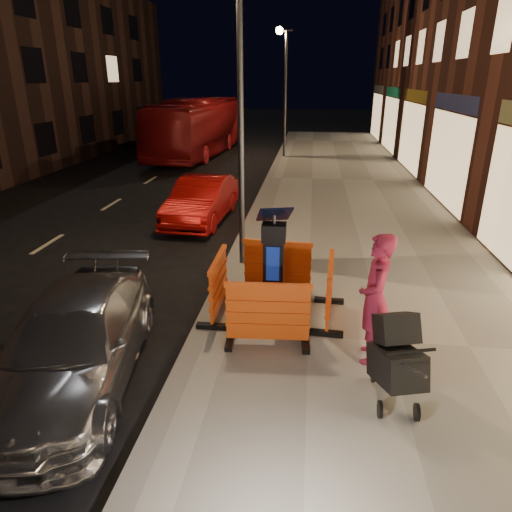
# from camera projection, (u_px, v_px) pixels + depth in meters

# --- Properties ---
(ground_plane) EXTENTS (120.00, 120.00, 0.00)m
(ground_plane) POSITION_uv_depth(u_px,v_px,m) (201.00, 338.00, 7.55)
(ground_plane) COLOR black
(ground_plane) RESTS_ON ground
(sidewalk) EXTENTS (6.00, 60.00, 0.15)m
(sidewalk) POSITION_uv_depth(u_px,v_px,m) (387.00, 345.00, 7.18)
(sidewalk) COLOR gray
(sidewalk) RESTS_ON ground
(kerb) EXTENTS (0.30, 60.00, 0.15)m
(kerb) POSITION_uv_depth(u_px,v_px,m) (201.00, 334.00, 7.52)
(kerb) COLOR slate
(kerb) RESTS_ON ground
(parking_kiosk) EXTENTS (0.60, 0.60, 1.85)m
(parking_kiosk) POSITION_uv_depth(u_px,v_px,m) (273.00, 266.00, 7.63)
(parking_kiosk) COLOR black
(parking_kiosk) RESTS_ON sidewalk
(barrier_front) EXTENTS (1.36, 0.62, 1.03)m
(barrier_front) POSITION_uv_depth(u_px,v_px,m) (268.00, 314.00, 6.90)
(barrier_front) COLOR #E54E11
(barrier_front) RESTS_ON sidewalk
(barrier_back) EXTENTS (1.37, 0.65, 1.03)m
(barrier_back) POSITION_uv_depth(u_px,v_px,m) (277.00, 267.00, 8.66)
(barrier_back) COLOR #E54E11
(barrier_back) RESTS_ON sidewalk
(barrier_kerbside) EXTENTS (0.55, 1.33, 1.03)m
(barrier_kerbside) POSITION_uv_depth(u_px,v_px,m) (218.00, 285.00, 7.89)
(barrier_kerbside) COLOR #E54E11
(barrier_kerbside) RESTS_ON sidewalk
(barrier_bldgside) EXTENTS (0.63, 1.36, 1.03)m
(barrier_bldgside) POSITION_uv_depth(u_px,v_px,m) (329.00, 291.00, 7.67)
(barrier_bldgside) COLOR #E54E11
(barrier_bldgside) RESTS_ON sidewalk
(car_silver) EXTENTS (2.34, 4.41, 1.22)m
(car_silver) POSITION_uv_depth(u_px,v_px,m) (80.00, 378.00, 6.52)
(car_silver) COLOR #A6A6AB
(car_silver) RESTS_ON ground
(car_red) EXTENTS (1.60, 4.01, 1.30)m
(car_red) POSITION_uv_depth(u_px,v_px,m) (203.00, 221.00, 13.70)
(car_red) COLOR #980B0C
(car_red) RESTS_ON ground
(bus_doubledecker) EXTENTS (3.19, 10.93, 3.01)m
(bus_doubledecker) POSITION_uv_depth(u_px,v_px,m) (200.00, 155.00, 25.53)
(bus_doubledecker) COLOR maroon
(bus_doubledecker) RESTS_ON ground
(man) EXTENTS (0.52, 0.74, 1.93)m
(man) POSITION_uv_depth(u_px,v_px,m) (375.00, 299.00, 6.40)
(man) COLOR maroon
(man) RESTS_ON sidewalk
(stroller) EXTENTS (0.77, 0.99, 1.09)m
(stroller) POSITION_uv_depth(u_px,v_px,m) (397.00, 362.00, 5.70)
(stroller) COLOR black
(stroller) RESTS_ON sidewalk
(street_lamp_mid) EXTENTS (0.12, 0.12, 6.00)m
(street_lamp_mid) POSITION_uv_depth(u_px,v_px,m) (241.00, 124.00, 9.15)
(street_lamp_mid) COLOR #3F3F44
(street_lamp_mid) RESTS_ON sidewalk
(street_lamp_far) EXTENTS (0.12, 0.12, 6.00)m
(street_lamp_far) POSITION_uv_depth(u_px,v_px,m) (285.00, 96.00, 23.02)
(street_lamp_far) COLOR #3F3F44
(street_lamp_far) RESTS_ON sidewalk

